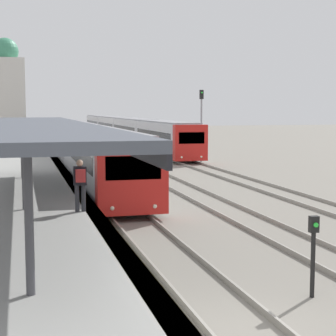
# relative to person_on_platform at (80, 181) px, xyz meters

# --- Properties ---
(ground_plane) EXTENTS (240.00, 240.00, 0.00)m
(ground_plane) POSITION_rel_person_on_platform_xyz_m (2.12, -8.48, -1.85)
(ground_plane) COLOR gray
(track_platform_line) EXTENTS (1.51, 120.00, 0.15)m
(track_platform_line) POSITION_rel_person_on_platform_xyz_m (2.12, -8.48, -1.77)
(track_platform_line) COLOR gray
(track_platform_line) RESTS_ON ground_plane
(station_platform) EXTENTS (4.73, 80.00, 0.86)m
(station_platform) POSITION_rel_person_on_platform_xyz_m (-1.71, -8.48, -1.42)
(station_platform) COLOR #999993
(station_platform) RESTS_ON ground_plane
(platform_canopy) EXTENTS (4.00, 21.83, 2.82)m
(platform_canopy) POSITION_rel_person_on_platform_xyz_m (-1.66, 0.88, 1.72)
(platform_canopy) COLOR #4C515B
(platform_canopy) RESTS_ON station_platform
(person_on_platform) EXTENTS (0.40, 0.40, 1.66)m
(person_on_platform) POSITION_rel_person_on_platform_xyz_m (0.00, 0.00, 0.00)
(person_on_platform) COLOR #2D2D33
(person_on_platform) RESTS_ON station_platform
(train_near) EXTENTS (2.65, 45.69, 3.10)m
(train_near) POSITION_rel_person_on_platform_xyz_m (2.12, 24.82, -0.13)
(train_near) COLOR red
(train_near) RESTS_ON ground_plane
(train_far) EXTENTS (2.55, 54.99, 3.06)m
(train_far) POSITION_rel_person_on_platform_xyz_m (10.45, 49.15, -0.15)
(train_far) COLOR red
(train_far) RESTS_ON ground_plane
(signal_post_near) EXTENTS (0.20, 0.22, 1.82)m
(signal_post_near) POSITION_rel_person_on_platform_xyz_m (4.31, -7.01, -0.72)
(signal_post_near) COLOR black
(signal_post_near) RESTS_ON ground_plane
(signal_mast_far) EXTENTS (0.28, 0.29, 5.57)m
(signal_mast_far) POSITION_rel_person_on_platform_xyz_m (11.84, 23.60, 1.61)
(signal_mast_far) COLOR gray
(signal_mast_far) RESTS_ON ground_plane
(distant_domed_building) EXTENTS (4.00, 4.00, 11.71)m
(distant_domed_building) POSITION_rel_person_on_platform_xyz_m (-3.05, 45.97, 3.64)
(distant_domed_building) COLOR silver
(distant_domed_building) RESTS_ON ground_plane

